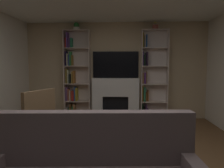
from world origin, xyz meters
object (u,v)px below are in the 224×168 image
bookshelf_left (75,78)px  bookshelf_right (151,77)px  fireplace (115,98)px  vase_with_flowers (155,27)px  tv (116,65)px  armchair (31,123)px  coffee_table (101,147)px  potted_plant (76,27)px

bookshelf_left → bookshelf_right: 2.00m
fireplace → vase_with_flowers: bearing=-2.8°
tv → bookshelf_right: bookshelf_right is taller
bookshelf_left → vase_with_flowers: size_ratio=12.03×
fireplace → armchair: 2.72m
fireplace → tv: 0.86m
vase_with_flowers → tv: bearing=173.1°
vase_with_flowers → coffee_table: bearing=-110.1°
bookshelf_right → coffee_table: size_ratio=2.73×
bookshelf_right → potted_plant: size_ratio=11.85×
bookshelf_right → tv: bearing=176.2°
vase_with_flowers → armchair: size_ratio=0.18×
fireplace → vase_with_flowers: 2.07m
coffee_table → fireplace: bearing=88.6°
fireplace → coffee_table: fireplace is taller
bookshelf_left → potted_plant: 1.31m
coffee_table → vase_with_flowers: bearing=69.9°
bookshelf_right → armchair: bookshelf_right is taller
bookshelf_left → vase_with_flowers: (2.08, -0.05, 1.29)m
fireplace → tv: bearing=90.0°
fireplace → bookshelf_left: bookshelf_left is taller
fireplace → coffee_table: (-0.07, -2.97, -0.17)m
vase_with_flowers → coffee_table: (-1.07, -2.92, -1.98)m
bookshelf_right → potted_plant: bearing=-178.2°
bookshelf_left → bookshelf_right: bearing=0.2°
bookshelf_left → vase_with_flowers: bearing=-1.5°
tv → bookshelf_left: bookshelf_left is taller
armchair → vase_with_flowers: bearing=47.4°
tv → bookshelf_left: 1.13m
tv → bookshelf_right: bearing=-3.8°
potted_plant → coffee_table: potted_plant is taller
bookshelf_left → potted_plant: potted_plant is taller
bookshelf_left → bookshelf_right: same height
fireplace → bookshelf_right: 1.07m
armchair → tv: bearing=64.5°
coffee_table → bookshelf_left: bearing=108.7°
potted_plant → vase_with_flowers: potted_plant is taller
fireplace → armchair: size_ratio=1.27×
vase_with_flowers → armchair: 3.73m
bookshelf_right → potted_plant: (-1.92, -0.06, 1.28)m
fireplace → tv: tv is taller
fireplace → bookshelf_right: bearing=0.6°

